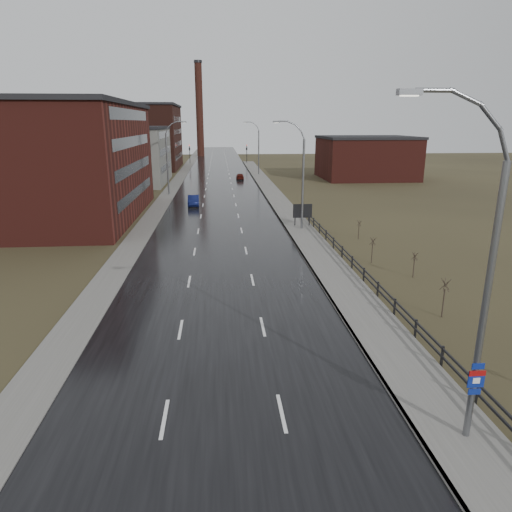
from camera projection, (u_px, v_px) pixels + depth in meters
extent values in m
plane|color=#2D2819|center=(225.00, 497.00, 14.09)|extent=(320.00, 320.00, 0.00)
cube|color=black|center=(219.00, 196.00, 71.47)|extent=(14.00, 300.00, 0.06)
cube|color=#595651|center=(301.00, 231.00, 48.20)|extent=(3.20, 180.00, 0.18)
cube|color=slate|center=(287.00, 231.00, 48.09)|extent=(0.16, 180.00, 0.18)
cube|color=#595651|center=(166.00, 197.00, 70.83)|extent=(2.40, 260.00, 0.12)
cube|color=#471914|center=(40.00, 163.00, 53.68)|extent=(22.00, 28.00, 13.00)
cube|color=black|center=(32.00, 103.00, 51.79)|extent=(22.44, 28.56, 0.50)
cube|color=black|center=(137.00, 192.00, 55.51)|extent=(0.06, 22.40, 1.20)
cube|color=black|center=(135.00, 167.00, 54.67)|extent=(0.06, 22.40, 1.20)
cube|color=black|center=(133.00, 141.00, 53.83)|extent=(0.06, 22.40, 1.20)
cube|color=black|center=(131.00, 115.00, 52.98)|extent=(0.06, 22.40, 1.20)
cube|color=slate|center=(123.00, 156.00, 85.90)|extent=(16.00, 20.00, 10.00)
cube|color=black|center=(120.00, 128.00, 84.43)|extent=(16.32, 20.40, 0.50)
cube|color=black|center=(166.00, 167.00, 87.08)|extent=(0.06, 16.00, 1.20)
cube|color=black|center=(165.00, 151.00, 86.24)|extent=(0.06, 16.00, 1.20)
cube|color=black|center=(164.00, 134.00, 85.40)|extent=(0.06, 16.00, 1.20)
cube|color=#331611|center=(125.00, 138.00, 113.51)|extent=(26.00, 24.00, 15.00)
cube|color=black|center=(123.00, 105.00, 111.33)|extent=(26.52, 24.48, 0.50)
cube|color=black|center=(179.00, 156.00, 115.78)|extent=(0.06, 19.20, 1.20)
cube|color=black|center=(178.00, 144.00, 114.94)|extent=(0.06, 19.20, 1.20)
cube|color=black|center=(178.00, 131.00, 114.09)|extent=(0.06, 19.20, 1.20)
cube|color=black|center=(177.00, 119.00, 113.25)|extent=(0.06, 19.20, 1.20)
cube|color=#471914|center=(366.00, 159.00, 93.74)|extent=(18.00, 16.00, 8.00)
cube|color=black|center=(367.00, 137.00, 92.54)|extent=(18.36, 16.32, 0.50)
cylinder|color=#331611|center=(199.00, 111.00, 152.89)|extent=(2.40, 2.40, 30.00)
cylinder|color=black|center=(198.00, 61.00, 148.59)|extent=(2.70, 2.70, 0.80)
cylinder|color=slate|center=(484.00, 313.00, 15.27)|extent=(0.24, 0.24, 10.00)
cylinder|color=slate|center=(504.00, 145.00, 13.72)|extent=(0.57, 0.14, 1.12)
cylinder|color=slate|center=(490.00, 117.00, 13.45)|extent=(0.91, 0.14, 0.91)
cylinder|color=slate|center=(466.00, 97.00, 13.23)|extent=(1.12, 0.14, 0.57)
cylinder|color=slate|center=(435.00, 90.00, 13.11)|extent=(1.15, 0.14, 0.14)
cube|color=slate|center=(410.00, 92.00, 13.06)|extent=(0.70, 0.28, 0.18)
cube|color=silver|center=(409.00, 96.00, 13.09)|extent=(0.50, 0.20, 0.04)
cube|color=navy|center=(478.00, 366.00, 15.70)|extent=(0.45, 0.04, 0.22)
cube|color=navy|center=(476.00, 379.00, 15.85)|extent=(0.60, 0.04, 0.65)
cube|color=maroon|center=(477.00, 373.00, 15.77)|extent=(0.60, 0.04, 0.20)
cube|color=navy|center=(474.00, 392.00, 15.99)|extent=(0.45, 0.04, 0.22)
cube|color=silver|center=(476.00, 381.00, 15.84)|extent=(0.26, 0.02, 0.22)
cylinder|color=slate|center=(303.00, 186.00, 47.87)|extent=(0.24, 0.24, 9.50)
cylinder|color=slate|center=(303.00, 135.00, 46.40)|extent=(0.51, 0.14, 0.98)
cylinder|color=slate|center=(298.00, 128.00, 46.17)|extent=(0.81, 0.14, 0.81)
cylinder|color=slate|center=(291.00, 123.00, 45.98)|extent=(0.98, 0.14, 0.51)
cylinder|color=slate|center=(283.00, 121.00, 45.87)|extent=(1.01, 0.14, 0.14)
cube|color=slate|center=(276.00, 122.00, 45.83)|extent=(0.70, 0.28, 0.18)
cube|color=silver|center=(276.00, 123.00, 45.85)|extent=(0.50, 0.20, 0.04)
cylinder|color=slate|center=(167.00, 165.00, 71.44)|extent=(0.24, 0.24, 9.50)
cylinder|color=slate|center=(167.00, 131.00, 70.00)|extent=(0.51, 0.14, 0.98)
cylinder|color=slate|center=(170.00, 126.00, 69.84)|extent=(0.81, 0.14, 0.81)
cylinder|color=slate|center=(174.00, 123.00, 69.76)|extent=(0.98, 0.14, 0.51)
cylinder|color=slate|center=(180.00, 122.00, 69.78)|extent=(1.01, 0.14, 0.14)
cube|color=slate|center=(184.00, 122.00, 69.85)|extent=(0.70, 0.28, 0.18)
cube|color=silver|center=(184.00, 123.00, 69.87)|extent=(0.50, 0.20, 0.04)
cylinder|color=slate|center=(259.00, 153.00, 99.52)|extent=(0.24, 0.24, 9.50)
cylinder|color=slate|center=(258.00, 129.00, 98.06)|extent=(0.51, 0.14, 0.98)
cylinder|color=slate|center=(256.00, 125.00, 97.82)|extent=(0.81, 0.14, 0.81)
cylinder|color=slate|center=(252.00, 123.00, 97.63)|extent=(0.98, 0.14, 0.51)
cylinder|color=slate|center=(249.00, 122.00, 97.52)|extent=(1.01, 0.14, 0.14)
cube|color=slate|center=(245.00, 122.00, 97.48)|extent=(0.70, 0.28, 0.18)
cube|color=silver|center=(245.00, 123.00, 97.51)|extent=(0.50, 0.20, 0.04)
cube|color=black|center=(477.00, 393.00, 18.55)|extent=(0.10, 0.10, 1.10)
cube|color=black|center=(442.00, 357.00, 21.42)|extent=(0.10, 0.10, 1.10)
cube|color=black|center=(415.00, 329.00, 24.29)|extent=(0.10, 0.10, 1.10)
cube|color=black|center=(395.00, 307.00, 27.16)|extent=(0.10, 0.10, 1.10)
cube|color=black|center=(378.00, 290.00, 30.03)|extent=(0.10, 0.10, 1.10)
cube|color=black|center=(364.00, 275.00, 32.90)|extent=(0.10, 0.10, 1.10)
cube|color=black|center=(352.00, 263.00, 35.77)|extent=(0.10, 0.10, 1.10)
cube|color=black|center=(342.00, 252.00, 38.64)|extent=(0.10, 0.10, 1.10)
cube|color=black|center=(333.00, 243.00, 41.51)|extent=(0.10, 0.10, 1.10)
cube|color=black|center=(326.00, 236.00, 44.38)|extent=(0.10, 0.10, 1.10)
cube|color=black|center=(319.00, 229.00, 47.25)|extent=(0.10, 0.10, 1.10)
cube|color=black|center=(314.00, 223.00, 50.12)|extent=(0.10, 0.10, 1.10)
cube|color=black|center=(308.00, 217.00, 52.99)|extent=(0.10, 0.10, 1.10)
cube|color=black|center=(304.00, 212.00, 55.86)|extent=(0.10, 0.10, 1.10)
cube|color=black|center=(366.00, 272.00, 32.31)|extent=(0.08, 53.00, 0.10)
cube|color=black|center=(366.00, 277.00, 32.42)|extent=(0.08, 53.00, 0.10)
cylinder|color=#382D23|center=(443.00, 303.00, 26.86)|extent=(0.08, 0.08, 1.78)
cylinder|color=#382D23|center=(446.00, 285.00, 26.54)|extent=(0.04, 0.60, 0.70)
cylinder|color=#382D23|center=(445.00, 285.00, 26.59)|extent=(0.57, 0.23, 0.71)
cylinder|color=#382D23|center=(445.00, 285.00, 26.56)|extent=(0.34, 0.51, 0.72)
cylinder|color=#382D23|center=(445.00, 285.00, 26.51)|extent=(0.34, 0.51, 0.72)
cylinder|color=#382D23|center=(446.00, 285.00, 26.49)|extent=(0.57, 0.23, 0.71)
cylinder|color=#382D23|center=(414.00, 268.00, 33.88)|extent=(0.08, 0.08, 1.44)
cylinder|color=#382D23|center=(416.00, 256.00, 33.62)|extent=(0.04, 0.49, 0.57)
cylinder|color=#382D23|center=(415.00, 256.00, 33.66)|extent=(0.47, 0.19, 0.58)
cylinder|color=#382D23|center=(414.00, 256.00, 33.64)|extent=(0.28, 0.42, 0.59)
cylinder|color=#382D23|center=(415.00, 256.00, 33.59)|extent=(0.28, 0.42, 0.59)
cylinder|color=#382D23|center=(415.00, 256.00, 33.57)|extent=(0.47, 0.19, 0.58)
cylinder|color=#382D23|center=(372.00, 254.00, 37.36)|extent=(0.08, 0.08, 1.60)
cylinder|color=#382D23|center=(374.00, 241.00, 37.07)|extent=(0.04, 0.54, 0.63)
cylinder|color=#382D23|center=(373.00, 241.00, 37.11)|extent=(0.52, 0.21, 0.64)
cylinder|color=#382D23|center=(372.00, 241.00, 37.09)|extent=(0.31, 0.46, 0.65)
cylinder|color=#382D23|center=(373.00, 241.00, 37.03)|extent=(0.31, 0.46, 0.65)
cylinder|color=#382D23|center=(373.00, 242.00, 37.02)|extent=(0.52, 0.21, 0.64)
cylinder|color=#382D23|center=(359.00, 232.00, 45.02)|extent=(0.08, 0.08, 1.41)
cylinder|color=#382D23|center=(360.00, 223.00, 44.77)|extent=(0.04, 0.48, 0.56)
cylinder|color=#382D23|center=(359.00, 223.00, 44.81)|extent=(0.46, 0.19, 0.57)
cylinder|color=#382D23|center=(359.00, 223.00, 44.79)|extent=(0.28, 0.41, 0.58)
cylinder|color=#382D23|center=(359.00, 223.00, 44.74)|extent=(0.28, 0.41, 0.58)
cylinder|color=#382D23|center=(360.00, 223.00, 44.72)|extent=(0.46, 0.19, 0.57)
cube|color=black|center=(295.00, 219.00, 50.32)|extent=(0.10, 0.10, 1.80)
cube|color=black|center=(309.00, 219.00, 50.44)|extent=(0.10, 0.10, 1.80)
cube|color=silver|center=(302.00, 211.00, 50.07)|extent=(2.00, 0.08, 1.43)
cube|color=black|center=(303.00, 211.00, 50.03)|extent=(2.10, 0.04, 1.53)
cylinder|color=black|center=(190.00, 154.00, 127.53)|extent=(0.16, 0.16, 5.20)
imported|color=black|center=(189.00, 146.00, 126.92)|extent=(0.58, 2.73, 1.10)
sphere|color=#FF190C|center=(189.00, 145.00, 126.69)|extent=(0.18, 0.18, 0.18)
cylinder|color=black|center=(247.00, 154.00, 128.76)|extent=(0.16, 0.16, 5.20)
imported|color=black|center=(247.00, 146.00, 128.16)|extent=(0.58, 2.73, 1.10)
sphere|color=#FF190C|center=(247.00, 145.00, 127.93)|extent=(0.18, 0.18, 0.18)
imported|color=#0D1443|center=(194.00, 201.00, 63.13)|extent=(1.67, 4.38, 1.43)
imported|color=#46110B|center=(240.00, 177.00, 92.23)|extent=(1.58, 3.80, 1.29)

